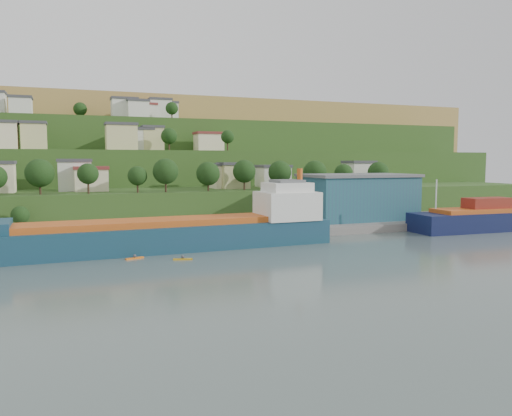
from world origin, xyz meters
name	(u,v)px	position (x,y,z in m)	size (l,w,h in m)	color
ground	(212,256)	(0.00, 0.00, 0.00)	(500.00, 500.00, 0.00)	#455451
quay	(256,232)	(20.00, 28.00, 0.00)	(220.00, 26.00, 4.00)	slate
hillside	(121,197)	(-0.02, 168.70, 0.08)	(360.00, 210.44, 96.00)	#284719
cargo_ship_near	(174,235)	(-5.17, 10.36, 3.01)	(73.75, 13.82, 18.88)	#143F4B
warehouse	(357,196)	(51.35, 29.32, 8.43)	(31.12, 19.19, 12.80)	#205762
kayak_orange	(135,257)	(-14.36, 2.78, 0.26)	(3.56, 1.65, 0.88)	orange
kayak_yellow	(183,258)	(-6.04, -1.43, 0.27)	(3.66, 1.54, 0.91)	#C49117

